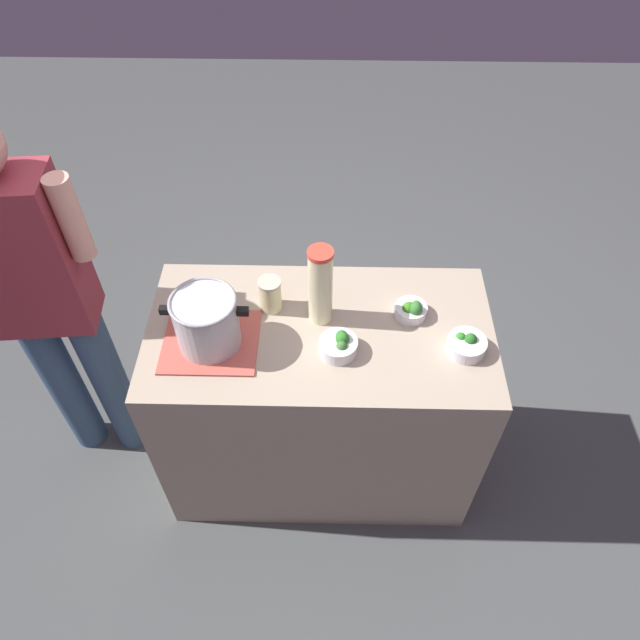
% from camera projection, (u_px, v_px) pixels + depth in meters
% --- Properties ---
extents(ground_plane, '(8.00, 8.00, 0.00)m').
position_uv_depth(ground_plane, '(320.00, 457.00, 2.75)').
color(ground_plane, '#494C4B').
extents(counter_slab, '(1.22, 0.64, 0.91)m').
position_uv_depth(counter_slab, '(320.00, 402.00, 2.41)').
color(counter_slab, tan).
rests_on(counter_slab, ground_plane).
extents(dish_cloth, '(0.32, 0.29, 0.01)m').
position_uv_depth(dish_cloth, '(211.00, 341.00, 2.03)').
color(dish_cloth, '#BB5346').
rests_on(dish_cloth, counter_slab).
extents(cooking_pot, '(0.29, 0.22, 0.20)m').
position_uv_depth(cooking_pot, '(206.00, 321.00, 1.95)').
color(cooking_pot, '#B7B7BC').
rests_on(cooking_pot, dish_cloth).
extents(lemonade_pitcher, '(0.09, 0.09, 0.31)m').
position_uv_depth(lemonade_pitcher, '(319.00, 286.00, 1.99)').
color(lemonade_pitcher, beige).
rests_on(lemonade_pitcher, counter_slab).
extents(mason_jar, '(0.08, 0.08, 0.13)m').
position_uv_depth(mason_jar, '(270.00, 295.00, 2.09)').
color(mason_jar, beige).
rests_on(mason_jar, counter_slab).
extents(broccoli_bowl_front, '(0.13, 0.13, 0.08)m').
position_uv_depth(broccoli_bowl_front, '(339.00, 345.00, 1.98)').
color(broccoli_bowl_front, silver).
rests_on(broccoli_bowl_front, counter_slab).
extents(broccoli_bowl_center, '(0.11, 0.11, 0.08)m').
position_uv_depth(broccoli_bowl_center, '(411.00, 310.00, 2.09)').
color(broccoli_bowl_center, silver).
rests_on(broccoli_bowl_center, counter_slab).
extents(broccoli_bowl_back, '(0.13, 0.13, 0.07)m').
position_uv_depth(broccoli_bowl_back, '(466.00, 345.00, 1.99)').
color(broccoli_bowl_back, silver).
rests_on(broccoli_bowl_back, counter_slab).
extents(person_cook, '(0.50, 0.23, 1.67)m').
position_uv_depth(person_cook, '(47.00, 304.00, 2.14)').
color(person_cook, '#344D6A').
rests_on(person_cook, ground_plane).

